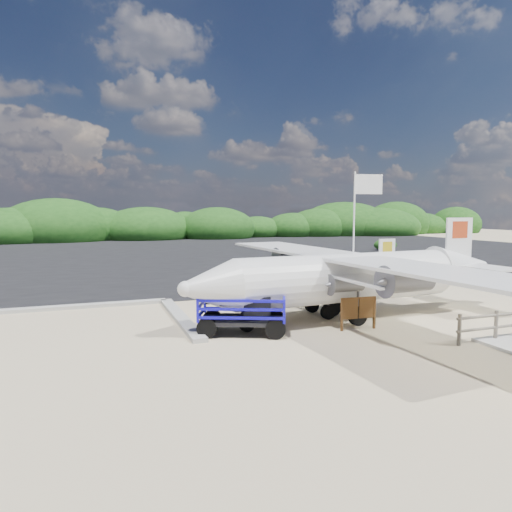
{
  "coord_description": "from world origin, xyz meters",
  "views": [
    {
      "loc": [
        -7.7,
        -15.83,
        4.17
      ],
      "look_at": [
        -0.04,
        5.07,
        1.98
      ],
      "focal_mm": 32.0,
      "sensor_mm": 36.0,
      "label": 1
    }
  ],
  "objects_px": {
    "crew_b": "(258,285)",
    "signboard": "(358,330)",
    "aircraft_small": "(113,251)",
    "crew_a": "(225,285)",
    "aircraft_large": "(347,255)",
    "crew_c": "(338,277)",
    "baggage_cart": "(243,333)",
    "flagpole": "(352,318)"
  },
  "relations": [
    {
      "from": "crew_b",
      "to": "signboard",
      "type": "bearing_deg",
      "value": 129.52
    },
    {
      "from": "aircraft_small",
      "to": "crew_a",
      "type": "bearing_deg",
      "value": 94.71
    },
    {
      "from": "aircraft_large",
      "to": "crew_a",
      "type": "bearing_deg",
      "value": 42.83
    },
    {
      "from": "signboard",
      "to": "aircraft_small",
      "type": "distance_m",
      "value": 37.22
    },
    {
      "from": "crew_c",
      "to": "aircraft_large",
      "type": "height_order",
      "value": "aircraft_large"
    },
    {
      "from": "crew_a",
      "to": "crew_c",
      "type": "distance_m",
      "value": 5.67
    },
    {
      "from": "aircraft_small",
      "to": "crew_c",
      "type": "bearing_deg",
      "value": 104.77
    },
    {
      "from": "signboard",
      "to": "crew_c",
      "type": "distance_m",
      "value": 6.35
    },
    {
      "from": "crew_a",
      "to": "aircraft_small",
      "type": "distance_m",
      "value": 30.97
    },
    {
      "from": "crew_a",
      "to": "signboard",
      "type": "bearing_deg",
      "value": 102.81
    },
    {
      "from": "baggage_cart",
      "to": "aircraft_large",
      "type": "distance_m",
      "value": 29.71
    },
    {
      "from": "crew_b",
      "to": "crew_c",
      "type": "distance_m",
      "value": 4.43
    },
    {
      "from": "baggage_cart",
      "to": "aircraft_large",
      "type": "xyz_separation_m",
      "value": [
        18.39,
        23.33,
        0.0
      ]
    },
    {
      "from": "crew_b",
      "to": "crew_c",
      "type": "relative_size",
      "value": 0.94
    },
    {
      "from": "baggage_cart",
      "to": "crew_a",
      "type": "height_order",
      "value": "crew_a"
    },
    {
      "from": "aircraft_small",
      "to": "signboard",
      "type": "bearing_deg",
      "value": 98.56
    },
    {
      "from": "crew_a",
      "to": "crew_b",
      "type": "relative_size",
      "value": 0.95
    },
    {
      "from": "signboard",
      "to": "baggage_cart",
      "type": "bearing_deg",
      "value": 170.73
    },
    {
      "from": "flagpole",
      "to": "crew_c",
      "type": "distance_m",
      "value": 4.58
    },
    {
      "from": "crew_c",
      "to": "aircraft_large",
      "type": "relative_size",
      "value": 0.12
    },
    {
      "from": "crew_c",
      "to": "aircraft_small",
      "type": "distance_m",
      "value": 32.2
    },
    {
      "from": "baggage_cart",
      "to": "crew_c",
      "type": "height_order",
      "value": "crew_c"
    },
    {
      "from": "signboard",
      "to": "crew_a",
      "type": "xyz_separation_m",
      "value": [
        -3.15,
        5.87,
        0.86
      ]
    },
    {
      "from": "aircraft_large",
      "to": "signboard",
      "type": "bearing_deg",
      "value": 55.79
    },
    {
      "from": "crew_c",
      "to": "baggage_cart",
      "type": "bearing_deg",
      "value": 14.57
    },
    {
      "from": "flagpole",
      "to": "crew_a",
      "type": "height_order",
      "value": "flagpole"
    },
    {
      "from": "crew_b",
      "to": "aircraft_large",
      "type": "bearing_deg",
      "value": -110.84
    },
    {
      "from": "baggage_cart",
      "to": "aircraft_large",
      "type": "bearing_deg",
      "value": 74.77
    },
    {
      "from": "signboard",
      "to": "crew_a",
      "type": "distance_m",
      "value": 6.72
    },
    {
      "from": "baggage_cart",
      "to": "crew_b",
      "type": "height_order",
      "value": "crew_b"
    },
    {
      "from": "crew_b",
      "to": "aircraft_large",
      "type": "relative_size",
      "value": 0.11
    },
    {
      "from": "aircraft_small",
      "to": "flagpole",
      "type": "bearing_deg",
      "value": 100.24
    },
    {
      "from": "flagpole",
      "to": "signboard",
      "type": "xyz_separation_m",
      "value": [
        -0.78,
        -1.63,
        0.0
      ]
    },
    {
      "from": "signboard",
      "to": "crew_a",
      "type": "bearing_deg",
      "value": 122.03
    },
    {
      "from": "baggage_cart",
      "to": "aircraft_small",
      "type": "relative_size",
      "value": 0.4
    },
    {
      "from": "signboard",
      "to": "aircraft_small",
      "type": "relative_size",
      "value": 0.18
    },
    {
      "from": "signboard",
      "to": "crew_b",
      "type": "bearing_deg",
      "value": 113.78
    },
    {
      "from": "baggage_cart",
      "to": "flagpole",
      "type": "bearing_deg",
      "value": 31.36
    },
    {
      "from": "baggage_cart",
      "to": "crew_a",
      "type": "distance_m",
      "value": 5.09
    },
    {
      "from": "crew_a",
      "to": "crew_b",
      "type": "distance_m",
      "value": 1.47
    },
    {
      "from": "signboard",
      "to": "crew_c",
      "type": "bearing_deg",
      "value": 70.16
    },
    {
      "from": "flagpole",
      "to": "crew_b",
      "type": "height_order",
      "value": "flagpole"
    }
  ]
}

